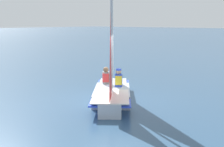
# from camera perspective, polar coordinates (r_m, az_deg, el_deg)

# --- Properties ---
(ground_plane) EXTENTS (260.00, 260.00, 0.00)m
(ground_plane) POSITION_cam_1_polar(r_m,az_deg,el_deg) (10.73, -0.00, -5.60)
(ground_plane) COLOR #2D4C6B
(sailboat_main) EXTENTS (3.60, 3.98, 5.52)m
(sailboat_main) POSITION_cam_1_polar(r_m,az_deg,el_deg) (10.57, 0.00, -1.68)
(sailboat_main) COLOR #B2BCCC
(sailboat_main) RESTS_ON ground_plane
(sailor_helm) EXTENTS (0.42, 0.43, 1.16)m
(sailor_helm) POSITION_cam_1_polar(r_m,az_deg,el_deg) (11.03, 1.34, -1.79)
(sailor_helm) COLOR black
(sailor_helm) RESTS_ON ground_plane
(sailor_crew) EXTENTS (0.42, 0.43, 1.16)m
(sailor_crew) POSITION_cam_1_polar(r_m,az_deg,el_deg) (11.52, -1.24, -1.31)
(sailor_crew) COLOR black
(sailor_crew) RESTS_ON ground_plane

